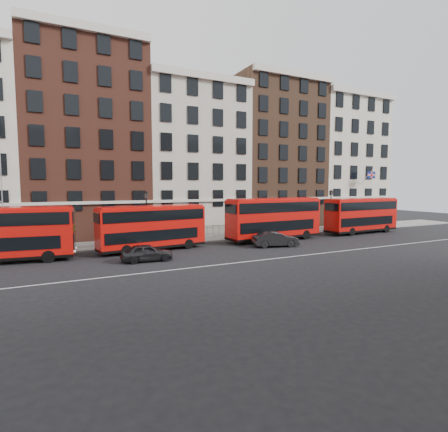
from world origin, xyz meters
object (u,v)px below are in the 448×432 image
car_rear (147,253)px  bus_c (274,218)px  bus_b (152,227)px  traffic_light (386,211)px  bus_d (361,215)px  car_front (276,239)px  bus_a (1,233)px

car_rear → bus_c: bearing=-69.4°
bus_b → traffic_light: bus_b is taller
bus_d → car_front: bearing=-170.1°
bus_d → car_rear: bus_d is taller
bus_b → bus_d: (26.56, 0.00, 0.13)m
car_rear → car_front: size_ratio=0.90×
bus_a → bus_b: 11.72m
bus_c → car_rear: bearing=-167.0°
bus_d → car_rear: bearing=-173.8°
bus_a → bus_b: size_ratio=1.04×
bus_d → traffic_light: (7.49, 2.41, 0.10)m
traffic_light → car_front: bearing=-165.8°
bus_b → traffic_light: 34.13m
bus_a → bus_b: bus_a is taller
bus_b → car_rear: bearing=-116.8°
bus_d → car_rear: size_ratio=2.60×
bus_d → bus_b: bearing=177.5°
bus_a → car_front: bus_a is taller
traffic_light → bus_d: bearing=-162.1°
bus_c → car_front: size_ratio=2.46×
bus_a → traffic_light: bus_a is taller
bus_b → bus_d: size_ratio=0.96×
bus_c → car_rear: size_ratio=2.74×
car_front → bus_c: bearing=-17.6°
bus_c → bus_d: bus_c is taller
bus_c → traffic_light: size_ratio=3.39×
bus_a → bus_d: (38.28, -0.01, 0.03)m
bus_b → car_rear: bus_b is taller
bus_b → bus_a: bearing=173.1°
car_front → traffic_light: size_ratio=1.37×
car_front → car_rear: bearing=108.4°
bus_a → traffic_light: bearing=9.7°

